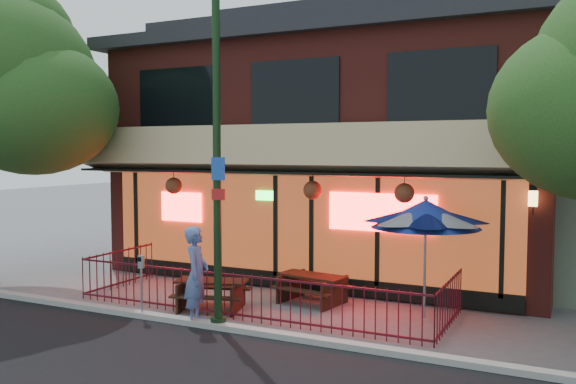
# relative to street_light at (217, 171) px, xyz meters

# --- Properties ---
(ground) EXTENTS (80.00, 80.00, 0.00)m
(ground) POSITION_rel_street_light_xyz_m (-0.00, 0.40, -3.15)
(ground) COLOR gray
(ground) RESTS_ON ground
(curb) EXTENTS (80.00, 0.25, 0.12)m
(curb) POSITION_rel_street_light_xyz_m (-0.00, -0.10, -3.09)
(curb) COLOR #999993
(curb) RESTS_ON ground
(restaurant_building) EXTENTS (12.96, 9.49, 8.05)m
(restaurant_building) POSITION_rel_street_light_xyz_m (-0.00, 7.51, 0.98)
(restaurant_building) COLOR maroon
(restaurant_building) RESTS_ON ground
(patio_fence) EXTENTS (8.44, 2.62, 1.00)m
(patio_fence) POSITION_rel_street_light_xyz_m (-0.00, 0.91, -2.52)
(patio_fence) COLOR #490F1B
(patio_fence) RESTS_ON ground
(street_light) EXTENTS (0.43, 0.32, 7.00)m
(street_light) POSITION_rel_street_light_xyz_m (0.00, 0.00, 0.00)
(street_light) COLOR black
(street_light) RESTS_ON ground
(picnic_table_left) EXTENTS (1.84, 1.59, 0.67)m
(picnic_table_left) POSITION_rel_street_light_xyz_m (-0.87, 1.10, -2.71)
(picnic_table_left) COLOR #311B11
(picnic_table_left) RESTS_ON ground
(picnic_table_right) EXTENTS (1.75, 1.45, 0.67)m
(picnic_table_right) POSITION_rel_street_light_xyz_m (0.93, 2.60, -2.71)
(picnic_table_right) COLOR #311C11
(picnic_table_right) RESTS_ON ground
(patio_umbrella) EXTENTS (2.28, 2.28, 2.61)m
(patio_umbrella) POSITION_rel_street_light_xyz_m (3.57, 2.50, -0.92)
(patio_umbrella) COLOR gray
(patio_umbrella) RESTS_ON ground
(pedestrian) EXTENTS (0.69, 0.85, 2.01)m
(pedestrian) POSITION_rel_street_light_xyz_m (-0.55, 0.05, -2.14)
(pedestrian) COLOR #556BAA
(pedestrian) RESTS_ON ground
(parking_meter_near) EXTENTS (0.14, 0.13, 1.33)m
(parking_meter_near) POSITION_rel_street_light_xyz_m (-1.87, -0.08, -2.25)
(parking_meter_near) COLOR #9A9DA2
(parking_meter_near) RESTS_ON ground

